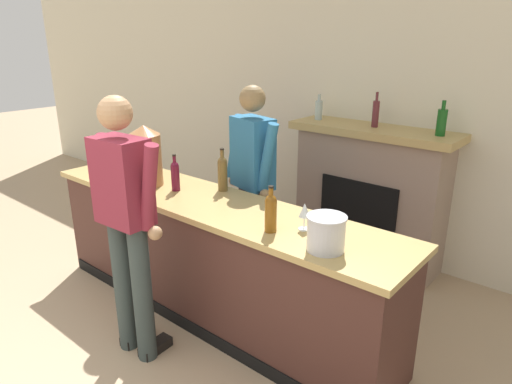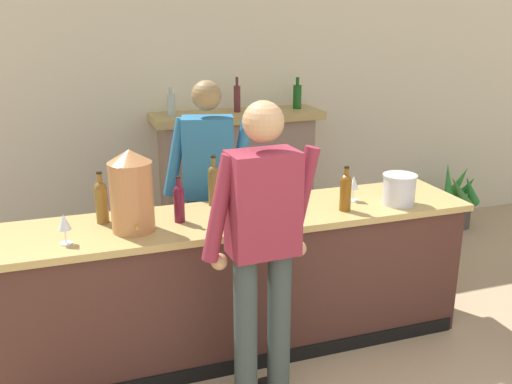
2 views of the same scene
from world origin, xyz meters
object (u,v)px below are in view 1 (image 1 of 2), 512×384
Objects in this scene: fireplace_stone at (369,195)px; wine_bottle_riesling_slim at (175,175)px; ice_bucket_steel at (326,233)px; wine_bottle_burgundy_dark at (271,211)px; wine_bottle_chardonnay_pale at (153,160)px; person_bartender at (252,181)px; wine_bottle_rose_blush at (223,172)px; copper_dispenser at (146,155)px; wine_glass_front_right at (305,211)px; wine_glass_near_bucket at (110,164)px; person_customer at (126,221)px.

fireplace_stone reaches higher than wine_bottle_riesling_slim.
ice_bucket_steel is 0.40m from wine_bottle_burgundy_dark.
wine_bottle_burgundy_dark is at bearing -10.53° from wine_bottle_chardonnay_pale.
person_bartender is 0.34m from wine_bottle_rose_blush.
wine_glass_front_right is at bearing 2.67° from copper_dispenser.
person_bartender reaches higher than wine_glass_near_bucket.
fireplace_stone reaches higher than copper_dispenser.
person_bartender is 9.93× the size of wine_glass_front_right.
wine_bottle_chardonnay_pale is 1.67m from wine_glass_front_right.
ice_bucket_steel is at bearing -71.38° from fireplace_stone.
person_bartender is at bearing 89.02° from person_customer.
fireplace_stone is 2.39m from person_customer.
copper_dispenser is 1.65× the size of wine_bottle_burgundy_dark.
wine_glass_front_right is 1.89m from wine_glass_near_bucket.
wine_bottle_rose_blush is at bearing 27.11° from copper_dispenser.
fireplace_stone is 2.04m from wine_bottle_chardonnay_pale.
wine_glass_near_bucket is at bearing -168.05° from wine_bottle_riesling_slim.
ice_bucket_steel is at bearing 24.41° from person_customer.
person_customer is 1.12m from wine_glass_near_bucket.
wine_bottle_chardonnay_pale is at bearing 162.96° from wine_bottle_riesling_slim.
ice_bucket_steel reaches higher than wine_glass_front_right.
fireplace_stone is at bearing 55.46° from copper_dispenser.
wine_bottle_riesling_slim reaches higher than wine_glass_near_bucket.
wine_bottle_burgundy_dark is 1.67× the size of wine_glass_near_bucket.
person_bartender is 5.16× the size of wine_bottle_rose_blush.
wine_bottle_rose_blush is 0.95m from wine_glass_front_right.
wine_bottle_rose_blush is at bearing 153.95° from wine_bottle_burgundy_dark.
wine_bottle_riesling_slim is 1.08m from wine_bottle_burgundy_dark.
person_bartender is (0.02, 1.22, -0.02)m from person_customer.
fireplace_stone is 1.70m from wine_glass_front_right.
wine_bottle_rose_blush is (-0.59, -1.39, 0.44)m from fireplace_stone.
wine_glass_near_bucket is (-1.55, -1.77, 0.41)m from fireplace_stone.
wine_bottle_rose_blush is at bearing 21.68° from wine_glass_near_bucket.
fireplace_stone is at bearing 101.91° from wine_glass_front_right.
wine_bottle_burgundy_dark is at bearing -42.98° from person_bartender.
person_bartender is at bearing 27.61° from wine_bottle_chardonnay_pale.
wine_bottle_burgundy_dark reaches higher than wine_glass_near_bucket.
ice_bucket_steel is (1.14, -0.69, 0.09)m from person_bartender.
wine_glass_near_bucket is (-0.22, -0.28, -0.02)m from wine_bottle_chardonnay_pale.
wine_bottle_riesling_slim is (-1.47, 0.15, 0.03)m from ice_bucket_steel.
ice_bucket_steel is 0.30m from wine_glass_front_right.
person_customer is 1.14m from wine_glass_front_right.
wine_glass_near_bucket is (-0.98, 0.53, 0.09)m from person_customer.
wine_glass_front_right is at bearing -78.09° from fireplace_stone.
person_customer is at bearing -46.18° from copper_dispenser.
person_bartender is 0.65m from wine_bottle_riesling_slim.
wine_glass_front_right is at bearing 37.30° from person_customer.
wine_glass_front_right is at bearing 0.74° from wine_bottle_riesling_slim.
copper_dispenser is 1.69× the size of wine_bottle_riesling_slim.
person_customer is 1.12m from wine_bottle_chardonnay_pale.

